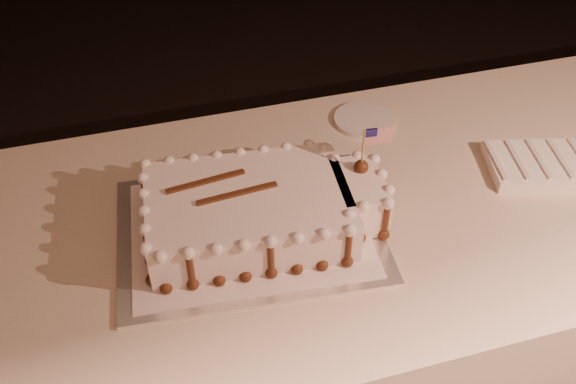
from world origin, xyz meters
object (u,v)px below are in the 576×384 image
object	(u,v)px
side_plate	(364,120)
napkin_stack	(537,165)
cake_board	(249,230)
sheet_cake	(262,209)
banquet_table	(352,313)

from	to	relation	value
side_plate	napkin_stack	bearing A→B (deg)	-42.90
cake_board	sheet_cake	size ratio (longest dim) A/B	1.03
cake_board	side_plate	xyz separation A→B (m)	(0.36, 0.29, 0.00)
banquet_table	side_plate	bearing A→B (deg)	69.14
banquet_table	sheet_cake	xyz separation A→B (m)	(-0.22, -0.02, 0.43)
cake_board	napkin_stack	xyz separation A→B (m)	(0.65, 0.01, 0.01)
banquet_table	cake_board	world-z (taller)	cake_board
cake_board	side_plate	distance (m)	0.46
banquet_table	side_plate	size ratio (longest dim) A/B	16.44
banquet_table	cake_board	size ratio (longest dim) A/B	4.66
banquet_table	napkin_stack	distance (m)	0.56
side_plate	sheet_cake	bearing A→B (deg)	-138.44
cake_board	sheet_cake	xyz separation A→B (m)	(0.03, -0.00, 0.05)
sheet_cake	napkin_stack	size ratio (longest dim) A/B	2.07
banquet_table	side_plate	xyz separation A→B (m)	(0.10, 0.27, 0.38)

